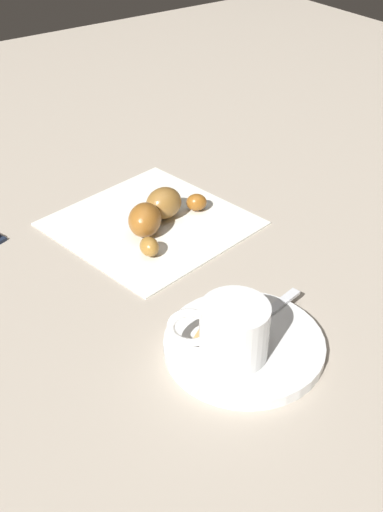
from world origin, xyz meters
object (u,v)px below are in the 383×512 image
teaspoon (238,336)px  napkin (151,223)px  saucer (244,345)px  croissant (157,213)px  sugar_packet (216,324)px  espresso_cup (232,330)px

teaspoon → napkin: size_ratio=0.68×
saucer → napkin: 0.23m
saucer → teaspoon: size_ratio=1.07×
teaspoon → napkin: teaspoon is taller
napkin → croissant: (-0.01, -0.00, 0.02)m
napkin → croissant: croissant is taller
napkin → sugar_packet: bearing=164.6°
espresso_cup → teaspoon: bearing=-57.4°
saucer → sugar_packet: size_ratio=2.47×
espresso_cup → sugar_packet: espresso_cup is taller
croissant → espresso_cup: bearing=163.3°
sugar_packet → croissant: bearing=-137.1°
saucer → sugar_packet: (0.03, 0.01, 0.01)m
teaspoon → croissant: bearing=-13.1°
saucer → espresso_cup: bearing=105.6°
espresso_cup → sugar_packet: 0.04m
teaspoon → sugar_packet: bearing=15.0°
saucer → teaspoon: teaspoon is taller
espresso_cup → croissant: (0.22, -0.07, -0.02)m
saucer → sugar_packet: 0.03m
croissant → napkin: bearing=3.1°
teaspoon → sugar_packet: 0.03m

